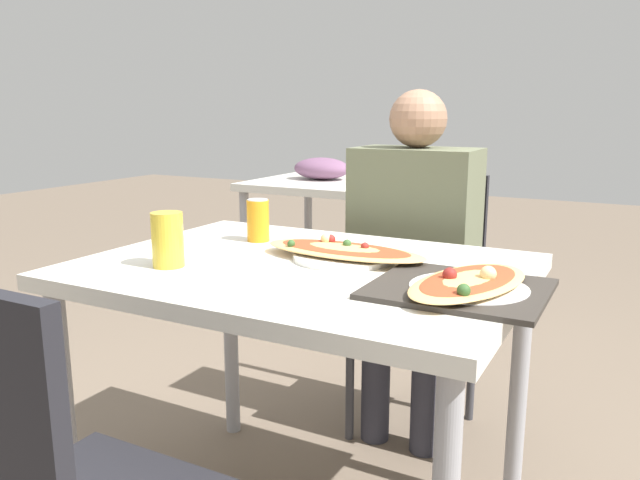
% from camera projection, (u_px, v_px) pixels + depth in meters
% --- Properties ---
extents(dining_table, '(1.10, 0.82, 0.76)m').
position_uv_depth(dining_table, '(302.00, 295.00, 1.60)').
color(dining_table, silver).
rests_on(dining_table, ground_plane).
extents(chair_far_seated, '(0.40, 0.40, 0.92)m').
position_uv_depth(chair_far_seated, '(422.00, 289.00, 2.25)').
color(chair_far_seated, black).
rests_on(chair_far_seated, ground_plane).
extents(person_seated, '(0.41, 0.26, 1.21)m').
position_uv_depth(person_seated, '(413.00, 241.00, 2.10)').
color(person_seated, '#2D2D38').
rests_on(person_seated, ground_plane).
extents(pizza_main, '(0.46, 0.27, 0.05)m').
position_uv_depth(pizza_main, '(344.00, 252.00, 1.63)').
color(pizza_main, white).
rests_on(pizza_main, dining_table).
extents(soda_can, '(0.07, 0.07, 0.12)m').
position_uv_depth(soda_can, '(258.00, 220.00, 1.84)').
color(soda_can, orange).
rests_on(soda_can, dining_table).
extents(drink_glass, '(0.08, 0.08, 0.14)m').
position_uv_depth(drink_glass, '(168.00, 240.00, 1.54)').
color(drink_glass, gold).
rests_on(drink_glass, dining_table).
extents(serving_tray, '(0.37, 0.33, 0.01)m').
position_uv_depth(serving_tray, '(459.00, 289.00, 1.34)').
color(serving_tray, '#332D28').
rests_on(serving_tray, dining_table).
extents(pizza_second, '(0.27, 0.41, 0.06)m').
position_uv_depth(pizza_second, '(469.00, 284.00, 1.33)').
color(pizza_second, white).
rests_on(pizza_second, dining_table).
extents(background_table, '(1.10, 0.80, 0.88)m').
position_uv_depth(background_table, '(351.00, 192.00, 3.38)').
color(background_table, silver).
rests_on(background_table, ground_plane).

